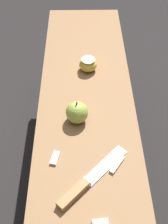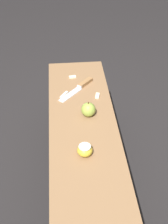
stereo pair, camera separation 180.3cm
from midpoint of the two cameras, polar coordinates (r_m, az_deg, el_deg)
The scene contains 8 objects.
ground_plane at distance 1.29m, azimuth 1.45°, elevation -44.14°, with size 8.00×8.00×0.00m, color black.
wooden_bench at distance 0.94m, azimuth 1.91°, elevation -41.73°, with size 1.19×0.31×0.44m.
knife at distance 0.95m, azimuth 0.51°, elevation -20.66°, with size 0.20×0.19×0.02m.
apple_whole at distance 0.84m, azimuth 3.68°, elevation -33.52°, with size 0.07×0.07×0.08m.
apple_cut at distance 0.81m, azimuth 3.08°, elevation -51.04°, with size 0.06×0.06×0.05m.
apple_slice_near_knife at distance 1.01m, azimuth -2.34°, elevation -16.02°, with size 0.02×0.04×0.01m.
apple_slice_center at distance 0.93m, azimuth -5.32°, elevation -24.56°, with size 0.06×0.05×0.01m.
apple_slice_near_bowl at distance 0.93m, azimuth 6.37°, elevation -25.00°, with size 0.05×0.03×0.01m.
Camera 2 is at (1.03, -0.09, 1.40)m, focal length 50.00 mm.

